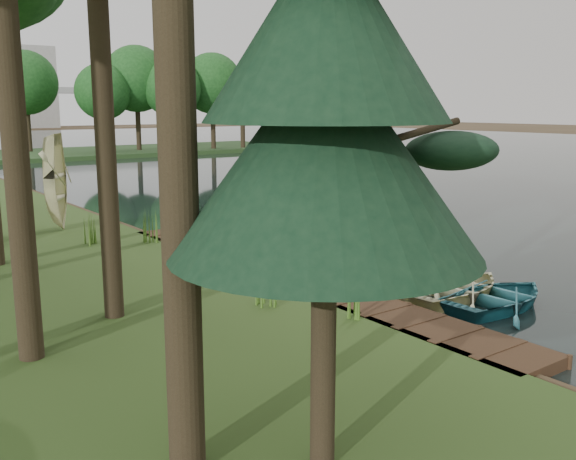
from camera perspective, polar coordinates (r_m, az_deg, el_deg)
ground at (r=18.79m, az=3.45°, el=-4.02°), size 300.00×300.00×0.00m
water at (r=53.95m, az=14.29°, el=5.49°), size 130.00×200.00×0.05m
boardwalk at (r=17.80m, az=-0.50°, el=-4.36°), size 1.60×16.00×0.30m
peninsula at (r=67.00m, az=-19.57°, el=6.37°), size 50.00×14.00×0.45m
far_trees at (r=65.95m, az=-22.73°, el=11.50°), size 45.60×5.60×8.80m
building_a at (r=159.47m, az=-21.95°, el=11.68°), size 10.00×8.00×18.00m
rowboat_0 at (r=16.34m, az=18.28°, el=-5.43°), size 3.47×2.57×0.69m
rowboat_1 at (r=16.84m, az=14.75°, el=-4.70°), size 3.74×2.86×0.72m
rowboat_2 at (r=17.73m, az=11.30°, el=-3.67°), size 4.29×3.52×0.78m
rowboat_3 at (r=18.85m, az=8.18°, el=-2.93°), size 3.41×2.77×0.62m
rowboat_4 at (r=19.76m, az=3.65°, el=-1.92°), size 4.24×3.28×0.81m
rowboat_5 at (r=20.85m, az=1.90°, el=-1.25°), size 4.11×3.16×0.79m
rowboat_6 at (r=22.08m, az=-1.26°, el=-0.59°), size 3.92×2.97×0.76m
rowboat_7 at (r=23.24m, az=-2.27°, el=-0.17°), size 3.23×2.43×0.63m
rowboat_8 at (r=24.65m, az=-4.11°, el=0.57°), size 3.96×3.17×0.73m
stored_rowboat at (r=25.28m, az=-19.53°, el=0.81°), size 4.39×4.06×0.74m
pine_tree at (r=7.62m, az=3.42°, el=12.84°), size 3.80×3.80×7.86m
reeds_0 at (r=14.05m, az=5.74°, el=-5.57°), size 0.60×0.60×1.13m
reeds_1 at (r=14.88m, az=-1.81°, el=-5.11°), size 0.60×0.60×0.87m
reeds_2 at (r=22.33m, az=-16.98°, el=0.08°), size 0.60×0.60×1.04m
reeds_3 at (r=22.13m, az=-12.11°, el=0.24°), size 0.60×0.60×1.06m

